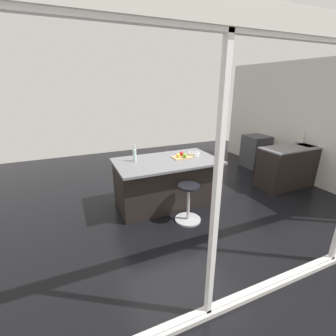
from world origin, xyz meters
The scene contains 13 objects.
ground_plane centered at (0.00, 0.00, 0.00)m, with size 8.08×8.08×0.00m, color black.
window_panel_rear centered at (0.00, 2.47, 1.82)m, with size 6.22×0.12×2.73m.
interior_partition_left centered at (-3.11, 0.00, 1.37)m, with size 0.12×4.93×2.73m.
sink_cabinet centered at (-2.76, 0.42, 0.46)m, with size 1.95×0.60×1.19m.
oven_range centered at (-2.76, -0.90, 0.44)m, with size 0.60×0.61×0.88m.
kitchen_island centered at (0.40, 0.10, 0.45)m, with size 1.89×1.10×0.90m.
stool_by_window centered at (0.30, 0.83, 0.31)m, with size 0.44×0.44×0.66m.
cutting_board centered at (0.07, 0.12, 0.91)m, with size 0.36×0.24×0.02m, color tan.
apple_red centered at (0.05, 0.06, 0.96)m, with size 0.08×0.08×0.08m, color red.
apple_green centered at (0.05, 0.20, 0.96)m, with size 0.09×0.09×0.09m, color #609E2D.
apple_yellow centered at (0.16, 0.13, 0.95)m, with size 0.08×0.08×0.08m, color gold.
water_bottle centered at (0.95, -0.03, 1.02)m, with size 0.06×0.06×0.31m.
fruit_bowl centered at (-0.20, 0.10, 0.94)m, with size 0.21×0.21×0.07m.
Camera 1 is at (2.02, 3.90, 2.21)m, focal length 25.12 mm.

